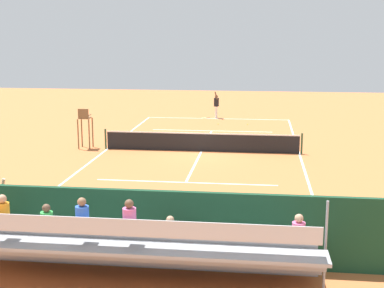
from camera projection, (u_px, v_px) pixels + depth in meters
ground_plane at (201, 151)px, 28.33m from camera, size 60.00×60.00×0.00m
court_line_markings at (202, 151)px, 28.36m from camera, size 10.10×22.20×0.01m
tennis_net at (202, 142)px, 28.23m from camera, size 10.30×0.10×1.07m
backdrop_wall at (146, 226)px, 14.52m from camera, size 18.00×0.16×2.00m
bleacher_stand at (128, 247)px, 13.20m from camera, size 9.06×2.40×2.48m
umpire_chair at (85, 124)px, 28.80m from camera, size 0.67×0.67×2.14m
courtside_bench at (263, 237)px, 14.94m from camera, size 1.80×0.40×0.93m
equipment_bag at (195, 249)px, 15.11m from camera, size 0.90×0.36×0.36m
tennis_player at (216, 104)px, 39.09m from camera, size 0.37×0.53×1.93m
tennis_racket at (205, 118)px, 39.23m from camera, size 0.59×0.37×0.03m
tennis_ball_near at (218, 124)px, 36.53m from camera, size 0.07×0.07×0.07m
tennis_ball_far at (248, 124)px, 36.45m from camera, size 0.07×0.07×0.07m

